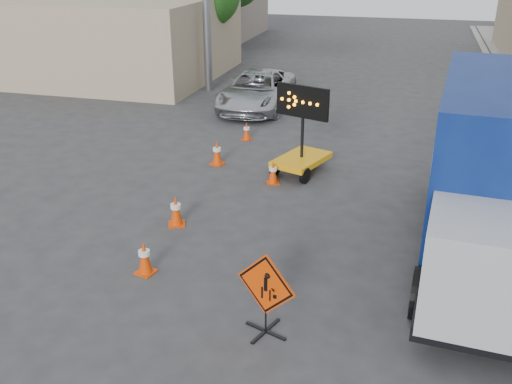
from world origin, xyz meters
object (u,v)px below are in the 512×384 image
at_px(construction_sign, 266,292).
at_px(pickup_truck, 257,90).
at_px(box_truck, 494,185).
at_px(arrow_board, 302,154).

relative_size(construction_sign, pickup_truck, 0.29).
xyz_separation_m(pickup_truck, box_truck, (8.26, -10.85, 1.00)).
height_order(pickup_truck, box_truck, box_truck).
bearing_deg(box_truck, pickup_truck, 131.39).
height_order(arrow_board, box_truck, box_truck).
bearing_deg(pickup_truck, box_truck, -53.95).
distance_m(arrow_board, pickup_truck, 7.66).
bearing_deg(pickup_truck, arrow_board, -65.46).
distance_m(construction_sign, pickup_truck, 15.39).
bearing_deg(construction_sign, arrow_board, 116.68).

